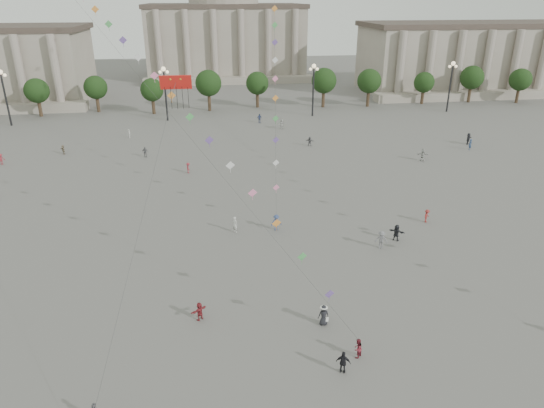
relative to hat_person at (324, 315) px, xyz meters
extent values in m
plane|color=#5B5956|center=(-0.69, -0.64, -0.89)|extent=(360.00, 360.00, 0.00)
cube|color=gray|center=(74.31, 94.36, 7.11)|extent=(80.00, 22.00, 16.00)
cube|color=#443932|center=(74.31, 94.36, 15.71)|extent=(81.60, 22.44, 1.20)
cube|color=gray|center=(74.31, 81.36, 0.11)|extent=(84.00, 4.00, 2.00)
cube|color=gray|center=(-0.69, 129.36, 9.11)|extent=(46.00, 30.00, 20.00)
cube|color=#443932|center=(-0.69, 129.36, 19.71)|extent=(46.92, 30.60, 1.20)
cube|color=gray|center=(-0.69, 112.36, 0.11)|extent=(48.30, 4.00, 2.00)
cylinder|color=#392A1C|center=(-42.69, 77.36, 0.87)|extent=(0.70, 0.70, 3.52)
sphere|color=black|center=(-42.69, 77.36, 4.55)|extent=(5.12, 5.12, 5.12)
cylinder|color=#392A1C|center=(-30.69, 77.36, 0.87)|extent=(0.70, 0.70, 3.52)
sphere|color=black|center=(-30.69, 77.36, 4.55)|extent=(5.12, 5.12, 5.12)
cylinder|color=#392A1C|center=(-18.69, 77.36, 0.87)|extent=(0.70, 0.70, 3.52)
sphere|color=black|center=(-18.69, 77.36, 4.55)|extent=(5.12, 5.12, 5.12)
cylinder|color=#392A1C|center=(-6.69, 77.36, 0.87)|extent=(0.70, 0.70, 3.52)
sphere|color=black|center=(-6.69, 77.36, 4.55)|extent=(5.12, 5.12, 5.12)
cylinder|color=#392A1C|center=(5.31, 77.36, 0.87)|extent=(0.70, 0.70, 3.52)
sphere|color=black|center=(5.31, 77.36, 4.55)|extent=(5.12, 5.12, 5.12)
cylinder|color=#392A1C|center=(17.31, 77.36, 0.87)|extent=(0.70, 0.70, 3.52)
sphere|color=black|center=(17.31, 77.36, 4.55)|extent=(5.12, 5.12, 5.12)
cylinder|color=#392A1C|center=(29.31, 77.36, 0.87)|extent=(0.70, 0.70, 3.52)
sphere|color=black|center=(29.31, 77.36, 4.55)|extent=(5.12, 5.12, 5.12)
cylinder|color=#392A1C|center=(41.31, 77.36, 0.87)|extent=(0.70, 0.70, 3.52)
sphere|color=black|center=(41.31, 77.36, 4.55)|extent=(5.12, 5.12, 5.12)
cylinder|color=#392A1C|center=(53.31, 77.36, 0.87)|extent=(0.70, 0.70, 3.52)
sphere|color=black|center=(53.31, 77.36, 4.55)|extent=(5.12, 5.12, 5.12)
cylinder|color=#392A1C|center=(65.31, 77.36, 0.87)|extent=(0.70, 0.70, 3.52)
sphere|color=black|center=(65.31, 77.36, 4.55)|extent=(5.12, 5.12, 5.12)
cylinder|color=#262628|center=(-45.69, 69.36, 4.11)|extent=(0.36, 0.36, 10.00)
sphere|color=#FFE5B2|center=(-45.69, 69.36, 9.31)|extent=(0.90, 0.90, 0.90)
sphere|color=#FFE5B2|center=(-44.99, 69.36, 8.71)|extent=(0.60, 0.60, 0.60)
cylinder|color=#262628|center=(-15.69, 69.36, 4.11)|extent=(0.36, 0.36, 10.00)
sphere|color=#FFE5B2|center=(-15.69, 69.36, 9.31)|extent=(0.90, 0.90, 0.90)
sphere|color=#FFE5B2|center=(-16.39, 69.36, 8.71)|extent=(0.60, 0.60, 0.60)
sphere|color=#FFE5B2|center=(-14.99, 69.36, 8.71)|extent=(0.60, 0.60, 0.60)
cylinder|color=#262628|center=(14.31, 69.36, 4.11)|extent=(0.36, 0.36, 10.00)
sphere|color=#FFE5B2|center=(14.31, 69.36, 9.31)|extent=(0.90, 0.90, 0.90)
sphere|color=#FFE5B2|center=(13.61, 69.36, 8.71)|extent=(0.60, 0.60, 0.60)
sphere|color=#FFE5B2|center=(15.01, 69.36, 8.71)|extent=(0.60, 0.60, 0.60)
cylinder|color=#262628|center=(44.31, 69.36, 4.11)|extent=(0.36, 0.36, 10.00)
sphere|color=#FFE5B2|center=(44.31, 69.36, 9.31)|extent=(0.90, 0.90, 0.90)
sphere|color=#FFE5B2|center=(43.61, 69.36, 8.71)|extent=(0.60, 0.60, 0.60)
sphere|color=#FFE5B2|center=(45.01, 69.36, 8.71)|extent=(0.60, 0.60, 0.60)
imported|color=navy|center=(2.53, 64.77, 0.03)|extent=(1.15, 0.72, 1.83)
imported|color=maroon|center=(-38.70, 44.29, -0.05)|extent=(1.22, 1.20, 1.69)
imported|color=black|center=(10.71, 12.63, -0.01)|extent=(1.62, 1.39, 1.76)
imported|color=silver|center=(6.18, 59.55, 0.07)|extent=(1.80, 1.45, 1.92)
imported|color=slate|center=(8.56, 11.18, 0.06)|extent=(1.40, 1.10, 1.90)
imported|color=#B2B2AE|center=(24.53, 37.33, 0.03)|extent=(1.79, 0.87, 1.85)
imported|color=maroon|center=(15.69, 16.32, -0.13)|extent=(1.10, 1.10, 1.52)
imported|color=#222328|center=(36.01, 44.85, 0.07)|extent=(1.69, 1.63, 1.92)
imported|color=silver|center=(-21.65, 56.93, -0.12)|extent=(0.43, 0.60, 1.54)
imported|color=slate|center=(9.08, 47.59, -0.09)|extent=(1.51, 1.15, 1.60)
imported|color=beige|center=(-5.61, 16.85, 0.00)|extent=(0.74, 0.77, 1.77)
imported|color=#56565B|center=(-17.76, 45.15, -0.07)|extent=(0.99, 0.49, 1.63)
imported|color=maroon|center=(-10.91, 36.63, -0.13)|extent=(0.78, 1.08, 1.51)
imported|color=#7F7058|center=(-30.83, 48.42, -0.14)|extent=(1.13, 1.39, 1.49)
imported|color=#364D7A|center=(34.63, 41.71, 0.02)|extent=(0.45, 0.67, 1.82)
imported|color=black|center=(0.08, -5.23, -0.05)|extent=(1.07, 0.76, 1.69)
imported|color=maroon|center=(-9.38, 1.95, -0.13)|extent=(1.40, 1.20, 1.52)
imported|color=maroon|center=(1.49, -3.90, -0.14)|extent=(0.92, 0.91, 1.50)
imported|color=navy|center=(-1.18, 16.69, 0.01)|extent=(1.23, 0.80, 1.80)
imported|color=black|center=(0.00, 0.00, -0.04)|extent=(0.87, 0.60, 1.70)
cone|color=white|center=(0.00, 0.00, 0.73)|extent=(0.52, 0.52, 0.14)
cylinder|color=white|center=(0.00, 0.00, 0.67)|extent=(0.60, 0.60, 0.02)
cube|color=white|center=(0.25, -0.15, -0.34)|extent=(0.22, 0.10, 0.35)
cube|color=red|center=(-10.03, 5.21, 16.82)|extent=(2.20, 0.54, 1.02)
cube|color=#167D2A|center=(-10.38, 5.17, 17.07)|extent=(0.35, 0.20, 0.34)
cube|color=#1F3AA8|center=(-9.68, 5.17, 17.07)|extent=(0.35, 0.20, 0.34)
sphere|color=gold|center=(-10.38, 5.13, 17.07)|extent=(0.20, 0.20, 0.20)
sphere|color=gold|center=(-9.68, 5.13, 17.07)|extent=(0.20, 0.20, 0.20)
cylinder|color=#3F3F3F|center=(-12.65, -1.52, 8.77)|extent=(0.02, 0.02, 21.64)
cylinder|color=#3F3F3F|center=(-16.48, 22.84, 17.25)|extent=(0.02, 0.02, 72.52)
cube|color=#6B4D9B|center=(-0.07, -1.57, 2.93)|extent=(0.76, 0.25, 0.76)
cube|color=#4DA857|center=(-1.64, 0.75, 4.78)|extent=(0.76, 0.25, 0.76)
cube|color=orange|center=(-3.20, 3.08, 6.50)|extent=(0.76, 0.25, 0.76)
cube|color=pink|center=(-4.76, 5.40, 8.13)|extent=(0.76, 0.25, 0.76)
cube|color=white|center=(-6.32, 7.73, 9.71)|extent=(0.76, 0.25, 0.76)
cube|color=#6B4D9B|center=(-7.89, 10.05, 11.23)|extent=(0.76, 0.25, 0.76)
cube|color=#4DA857|center=(-9.45, 12.38, 12.72)|extent=(0.76, 0.25, 0.76)
cube|color=orange|center=(-11.01, 14.70, 14.17)|extent=(0.76, 0.25, 0.76)
cube|color=pink|center=(-12.58, 17.03, 15.60)|extent=(0.76, 0.25, 0.76)
cube|color=white|center=(-14.14, 19.36, 17.00)|extent=(0.76, 0.25, 0.76)
cube|color=#6B4D9B|center=(-15.70, 21.68, 18.39)|extent=(0.76, 0.25, 0.76)
cube|color=#4DA857|center=(-17.26, 24.01, 19.75)|extent=(0.76, 0.25, 0.76)
cube|color=orange|center=(-18.83, 26.33, 21.10)|extent=(0.76, 0.25, 0.76)
cube|color=pink|center=(-1.00, 18.10, 3.49)|extent=(0.76, 0.25, 0.76)
cube|color=white|center=(-0.82, 19.50, 5.81)|extent=(0.76, 0.25, 0.76)
cube|color=#6B4D9B|center=(-0.64, 20.91, 7.94)|extent=(0.76, 0.25, 0.76)
cube|color=#4DA857|center=(-0.46, 22.31, 9.97)|extent=(0.76, 0.25, 0.76)
cube|color=orange|center=(-0.28, 23.72, 11.93)|extent=(0.76, 0.25, 0.76)
cube|color=pink|center=(-0.10, 25.12, 13.83)|extent=(0.76, 0.25, 0.76)
cube|color=white|center=(0.08, 26.53, 15.68)|extent=(0.76, 0.25, 0.76)
cube|color=#6B4D9B|center=(0.26, 27.93, 17.49)|extent=(0.76, 0.25, 0.76)
cube|color=#4DA857|center=(0.44, 29.34, 19.27)|extent=(0.76, 0.25, 0.76)
cube|color=orange|center=(0.62, 30.74, 21.01)|extent=(0.76, 0.25, 0.76)
camera|label=1|loc=(-8.12, -29.73, 22.33)|focal=32.00mm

